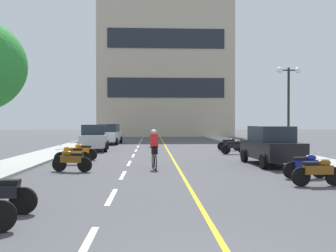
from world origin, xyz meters
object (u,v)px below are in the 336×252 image
(motorcycle_2, at_px, (318,171))
(motorcycle_7, at_px, (234,147))
(motorcycle_6, at_px, (82,151))
(motorcycle_3, at_px, (306,165))
(parked_car_far, at_px, (109,134))
(motorcycle_4, at_px, (72,160))
(motorcycle_8, at_px, (230,144))
(motorcycle_5, at_px, (72,154))
(street_lamp_mid, at_px, (289,90))
(parked_car_near, at_px, (271,145))
(parked_car_mid, at_px, (94,137))
(cyclist_rider, at_px, (154,148))

(motorcycle_2, xyz_separation_m, motorcycle_7, (-0.06, 11.41, 0.00))
(motorcycle_6, bearing_deg, motorcycle_3, -36.47)
(motorcycle_6, height_order, motorcycle_7, same)
(parked_car_far, bearing_deg, motorcycle_4, -88.28)
(motorcycle_8, bearing_deg, motorcycle_7, -96.03)
(motorcycle_8, bearing_deg, motorcycle_5, -139.29)
(street_lamp_mid, relative_size, parked_car_near, 1.21)
(parked_car_mid, height_order, motorcycle_2, parked_car_mid)
(street_lamp_mid, xyz_separation_m, parked_car_far, (-12.02, 11.59, -2.99))
(parked_car_mid, distance_m, motorcycle_4, 11.11)
(street_lamp_mid, relative_size, parked_car_far, 1.21)
(parked_car_mid, distance_m, motorcycle_7, 9.81)
(parked_car_near, relative_size, motorcycle_7, 2.51)
(motorcycle_6, distance_m, cyclist_rider, 5.41)
(motorcycle_4, distance_m, motorcycle_7, 11.42)
(motorcycle_2, xyz_separation_m, motorcycle_3, (0.27, 1.55, 0.00))
(motorcycle_4, relative_size, motorcycle_8, 0.98)
(motorcycle_7, bearing_deg, motorcycle_2, -89.72)
(street_lamp_mid, height_order, motorcycle_4, street_lamp_mid)
(cyclist_rider, bearing_deg, parked_car_far, 102.53)
(motorcycle_2, relative_size, cyclist_rider, 0.96)
(motorcycle_3, bearing_deg, motorcycle_5, 152.84)
(parked_car_mid, height_order, motorcycle_3, parked_car_mid)
(motorcycle_2, bearing_deg, cyclist_rider, 138.74)
(parked_car_mid, height_order, motorcycle_8, parked_car_mid)
(motorcycle_4, distance_m, motorcycle_6, 4.66)
(street_lamp_mid, height_order, parked_car_mid, street_lamp_mid)
(parked_car_far, xyz_separation_m, motorcycle_7, (8.97, -10.62, -0.44))
(motorcycle_5, distance_m, cyclist_rider, 4.30)
(parked_car_near, distance_m, motorcycle_5, 9.38)
(parked_car_mid, distance_m, parked_car_far, 7.26)
(motorcycle_5, height_order, motorcycle_6, same)
(motorcycle_3, bearing_deg, motorcycle_7, 91.87)
(motorcycle_3, xyz_separation_m, motorcycle_8, (-0.02, 12.72, 0.00))
(motorcycle_4, xyz_separation_m, cyclist_rider, (3.35, 0.80, 0.41))
(parked_car_far, bearing_deg, parked_car_mid, -91.90)
(parked_car_near, height_order, motorcycle_5, parked_car_near)
(parked_car_far, xyz_separation_m, cyclist_rider, (3.90, -17.54, -0.03))
(motorcycle_5, relative_size, motorcycle_7, 1.00)
(parked_car_far, distance_m, motorcycle_3, 22.49)
(motorcycle_3, xyz_separation_m, motorcycle_6, (-9.18, 6.78, 0.00))
(street_lamp_mid, height_order, motorcycle_6, street_lamp_mid)
(motorcycle_3, relative_size, motorcycle_4, 1.01)
(motorcycle_8, height_order, cyclist_rider, cyclist_rider)
(parked_car_near, bearing_deg, motorcycle_5, 175.88)
(parked_car_far, relative_size, motorcycle_6, 2.62)
(motorcycle_2, relative_size, motorcycle_3, 1.00)
(motorcycle_6, bearing_deg, parked_car_near, -16.26)
(parked_car_mid, relative_size, motorcycle_4, 2.58)
(parked_car_near, xyz_separation_m, parked_car_far, (-9.37, 16.40, 0.00))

